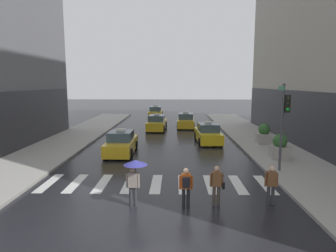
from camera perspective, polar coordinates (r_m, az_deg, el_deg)
ground_plane at (r=12.09m, az=-3.20°, el=-15.92°), size 160.00×160.00×0.00m
crosswalk_markings at (r=14.87m, az=-2.30°, el=-11.16°), size 11.30×2.80×0.01m
traffic_light_pole at (r=17.10m, az=21.72°, el=2.01°), size 0.44×0.84×4.80m
taxi_lead at (r=21.08m, az=-9.10°, el=-3.38°), size 1.94×4.54×1.80m
taxi_second at (r=24.95m, az=7.79°, el=-1.53°), size 2.11×4.62×1.80m
taxi_third at (r=31.29m, az=-2.20°, el=0.54°), size 2.11×4.62×1.80m
taxi_fourth at (r=33.14m, az=3.49°, el=0.97°), size 2.07×4.61×1.80m
taxi_fifth at (r=42.74m, az=-2.42°, el=2.63°), size 1.99×4.57×1.80m
pedestrian_with_umbrella at (r=11.90m, az=-6.54°, el=-8.57°), size 0.96×0.96×1.94m
pedestrian_with_backpack at (r=11.84m, az=3.53°, el=-11.39°), size 0.55×0.43×1.65m
pedestrian_with_handbag at (r=12.30m, az=9.51°, el=-10.93°), size 0.60×0.24×1.65m
pedestrian_plain_coat at (r=12.86m, az=19.48°, el=-10.41°), size 0.55×0.24×1.65m
planter_near_corner at (r=20.22m, az=20.96°, el=-3.91°), size 1.10×1.10×1.60m
planter_mid_block at (r=24.75m, az=18.19°, el=-1.61°), size 1.10×1.10×1.60m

